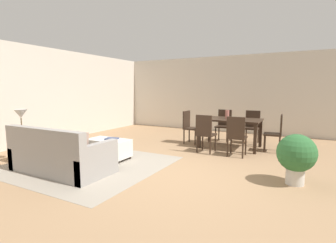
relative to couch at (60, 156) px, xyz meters
The scene contains 18 objects.
ground_plane 2.14m from the couch, 28.10° to the left, with size 10.80×10.80×0.00m, color #9E7A56.
wall_back 6.37m from the couch, 72.67° to the left, with size 9.00×0.12×2.70m, color beige.
wall_left 3.20m from the couch, 150.30° to the left, with size 0.12×11.00×2.70m, color beige.
area_rug 0.66m from the couch, 81.38° to the left, with size 3.00×2.80×0.01m, color gray.
couch is the anchor object (origin of this frame).
ottoman_table 1.13m from the couch, 80.94° to the left, with size 0.94×0.51×0.44m.
side_table 1.27m from the couch, behind, with size 0.40×0.40×0.59m.
table_lamp 1.44m from the couch, behind, with size 0.26×0.26×0.53m.
dining_table 4.16m from the couch, 57.23° to the left, with size 1.52×0.95×0.76m.
dining_chair_near_left 3.24m from the couch, 54.86° to the left, with size 0.42×0.42×0.92m.
dining_chair_near_right 3.70m from the couch, 45.13° to the left, with size 0.41×0.41×0.92m.
dining_chair_far_left 4.69m from the couch, 66.89° to the left, with size 0.40×0.40×0.92m.
dining_chair_far_right 5.10m from the couch, 58.83° to the left, with size 0.41×0.41×0.92m.
dining_chair_head_east 4.88m from the couch, 46.45° to the left, with size 0.43×0.43×0.92m.
dining_chair_head_west 3.63m from the couch, 72.38° to the left, with size 0.41×0.41×0.92m.
vase_centerpiece 4.15m from the couch, 58.42° to the left, with size 0.10×0.10×0.22m, color #B26659.
book_on_ottoman 1.18m from the couch, 77.52° to the left, with size 0.26×0.20×0.03m, color #3F4C72.
potted_plant 4.09m from the couch, 19.59° to the left, with size 0.60×0.60×0.82m.
Camera 1 is at (2.04, -4.06, 1.52)m, focal length 27.08 mm.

